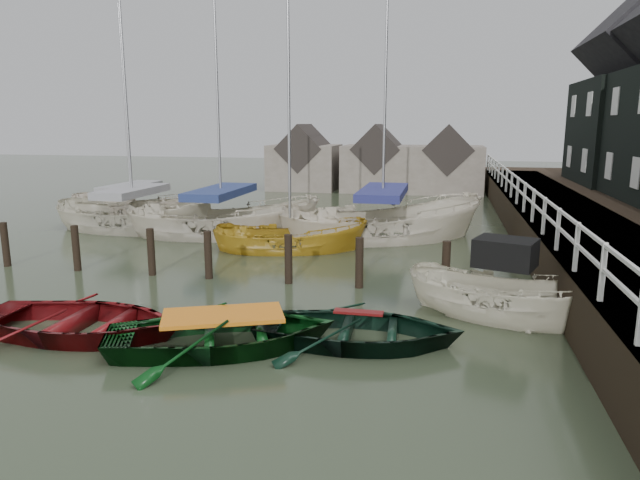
% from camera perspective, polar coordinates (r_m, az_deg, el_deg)
% --- Properties ---
extents(ground, '(120.00, 120.00, 0.00)m').
position_cam_1_polar(ground, '(13.81, -11.35, -7.30)').
color(ground, '#2C3421').
rests_on(ground, ground).
extents(pier, '(3.04, 32.00, 2.70)m').
position_cam_1_polar(pier, '(22.62, 22.63, 1.25)').
color(pier, black).
rests_on(pier, ground).
extents(mooring_pilings, '(13.72, 0.22, 1.80)m').
position_cam_1_polar(mooring_pilings, '(16.75, -10.82, -2.16)').
color(mooring_pilings, black).
rests_on(mooring_pilings, ground).
extents(far_sheds, '(14.00, 4.08, 4.39)m').
position_cam_1_polar(far_sheds, '(38.29, 5.57, 7.69)').
color(far_sheds, '#665B51').
rests_on(far_sheds, ground).
extents(rowboat_red, '(4.61, 3.34, 0.94)m').
position_cam_1_polar(rowboat_red, '(13.24, -22.69, -8.84)').
color(rowboat_red, '#5F0D10').
rests_on(rowboat_red, ground).
extents(rowboat_green, '(5.45, 4.76, 0.94)m').
position_cam_1_polar(rowboat_green, '(11.77, -9.56, -10.63)').
color(rowboat_green, black).
rests_on(rowboat_green, ground).
extents(rowboat_dkgreen, '(4.38, 3.24, 0.87)m').
position_cam_1_polar(rowboat_dkgreen, '(11.87, 3.84, -10.30)').
color(rowboat_dkgreen, black).
rests_on(rowboat_dkgreen, ground).
extents(motorboat, '(4.89, 3.16, 2.73)m').
position_cam_1_polar(motorboat, '(13.88, 17.75, -7.18)').
color(motorboat, beige).
rests_on(motorboat, ground).
extents(sailboat_a, '(7.38, 3.17, 11.68)m').
position_cam_1_polar(sailboat_a, '(25.18, -18.05, 1.04)').
color(sailboat_a, beige).
rests_on(sailboat_a, ground).
extents(sailboat_b, '(8.11, 4.04, 12.99)m').
position_cam_1_polar(sailboat_b, '(23.12, -9.75, 0.55)').
color(sailboat_b, beige).
rests_on(sailboat_b, ground).
extents(sailboat_c, '(5.78, 3.28, 10.08)m').
position_cam_1_polar(sailboat_c, '(20.26, -2.98, -0.98)').
color(sailboat_c, '#B58C21').
rests_on(sailboat_c, ground).
extents(sailboat_d, '(8.62, 5.98, 11.65)m').
position_cam_1_polar(sailboat_d, '(22.28, 6.22, 0.22)').
color(sailboat_d, beige).
rests_on(sailboat_d, ground).
extents(sailboat_e, '(6.98, 3.51, 10.81)m').
position_cam_1_polar(sailboat_e, '(27.97, -18.24, 2.03)').
color(sailboat_e, beige).
rests_on(sailboat_e, ground).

